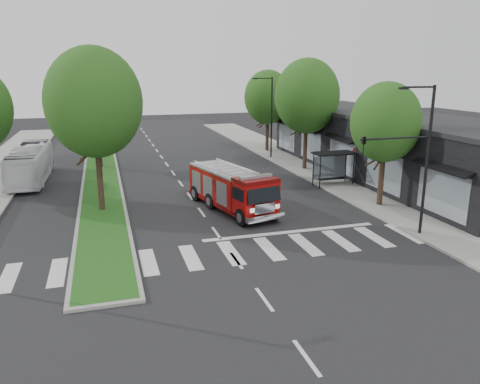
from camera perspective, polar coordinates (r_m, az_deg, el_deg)
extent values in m
plane|color=black|center=(25.91, -2.90, -5.02)|extent=(140.00, 140.00, 0.00)
cube|color=gray|center=(39.26, 11.56, 1.68)|extent=(5.00, 80.00, 0.15)
cube|color=gray|center=(42.62, -16.57, 2.38)|extent=(3.00, 50.00, 0.14)
cube|color=#234D16|center=(42.61, -16.58, 2.48)|extent=(2.60, 49.50, 0.02)
cube|color=black|center=(41.09, 17.32, 5.34)|extent=(8.00, 30.00, 5.00)
cylinder|color=black|center=(35.54, 9.74, 2.35)|extent=(0.08, 0.08, 2.50)
cylinder|color=black|center=(36.84, 13.66, 2.58)|extent=(0.08, 0.08, 2.50)
cylinder|color=black|center=(36.60, 8.92, 2.74)|extent=(0.08, 0.08, 2.50)
cylinder|color=black|center=(37.86, 12.76, 2.96)|extent=(0.08, 0.08, 2.50)
cube|color=black|center=(36.45, 11.40, 4.66)|extent=(3.20, 1.60, 0.12)
cube|color=#8C99A5|center=(37.29, 10.81, 2.96)|extent=(2.80, 0.04, 1.80)
cube|color=black|center=(36.84, 11.24, 1.60)|extent=(2.40, 0.40, 0.08)
cylinder|color=black|center=(31.67, 16.83, 1.55)|extent=(0.36, 0.36, 3.74)
ellipsoid|color=#123E11|center=(31.07, 17.33, 8.13)|extent=(4.40, 4.40, 5.06)
cylinder|color=black|center=(41.95, 7.95, 5.63)|extent=(0.36, 0.36, 4.40)
ellipsoid|color=#123E11|center=(41.49, 8.16, 11.50)|extent=(5.60, 5.60, 6.44)
cylinder|color=black|center=(51.16, 3.33, 7.13)|extent=(0.36, 0.36, 3.96)
ellipsoid|color=#123E11|center=(50.79, 3.40, 11.46)|extent=(5.00, 5.00, 5.75)
cylinder|color=black|center=(30.42, -16.73, 1.89)|extent=(0.36, 0.36, 4.62)
ellipsoid|color=#123E11|center=(29.79, -17.38, 10.38)|extent=(5.80, 5.80, 6.67)
cylinder|color=black|center=(44.22, -16.79, 5.61)|extent=(0.36, 0.36, 4.40)
ellipsoid|color=#123E11|center=(43.79, -17.21, 11.17)|extent=(5.60, 5.60, 6.44)
cylinder|color=black|center=(26.30, 21.81, 3.27)|extent=(0.16, 0.16, 8.00)
cylinder|color=black|center=(25.33, 21.02, 11.86)|extent=(1.80, 0.10, 0.10)
cube|color=black|center=(24.80, 19.32, 11.85)|extent=(0.45, 0.20, 0.12)
cylinder|color=black|center=(24.90, 18.46, 6.25)|extent=(4.00, 0.10, 0.10)
imported|color=black|center=(23.98, 14.83, 5.25)|extent=(0.18, 0.22, 1.10)
cylinder|color=black|center=(46.85, 3.86, 8.91)|extent=(0.16, 0.16, 8.00)
cylinder|color=black|center=(46.31, 2.87, 13.69)|extent=(1.80, 0.10, 0.10)
cube|color=black|center=(46.02, 1.78, 13.63)|extent=(0.45, 0.20, 0.12)
cube|color=#570504|center=(30.05, -1.08, -1.25)|extent=(4.18, 8.26, 0.24)
cube|color=#870807|center=(30.44, -1.78, 0.88)|extent=(3.73, 6.43, 1.89)
cube|color=#870807|center=(27.36, 1.90, -0.72)|extent=(2.70, 2.21, 1.98)
cube|color=#B2B2B7|center=(30.21, -1.80, 2.70)|extent=(3.73, 6.43, 0.11)
cylinder|color=#B2B2B7|center=(29.79, -3.24, 2.88)|extent=(1.45, 5.52, 0.09)
cylinder|color=#B2B2B7|center=(30.58, -0.40, 3.22)|extent=(1.45, 5.52, 0.09)
cube|color=silver|center=(26.75, 3.12, -3.10)|extent=(2.46, 0.91, 0.33)
cube|color=#8C99A5|center=(27.05, 1.92, 1.88)|extent=(2.09, 0.82, 0.17)
cylinder|color=black|center=(26.86, 0.24, -3.11)|extent=(0.57, 1.09, 1.04)
cylinder|color=black|center=(27.97, 4.07, -2.41)|extent=(0.57, 1.09, 1.04)
cylinder|color=black|center=(30.19, -3.58, -1.11)|extent=(0.57, 1.09, 1.04)
cylinder|color=black|center=(31.19, -0.02, -0.56)|extent=(0.57, 1.09, 1.04)
cylinder|color=black|center=(32.16, -5.39, -0.15)|extent=(0.57, 1.09, 1.04)
cylinder|color=black|center=(33.10, -1.99, 0.34)|extent=(0.57, 1.09, 1.04)
imported|color=silver|center=(41.11, -24.18, 3.18)|extent=(2.54, 10.24, 2.84)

